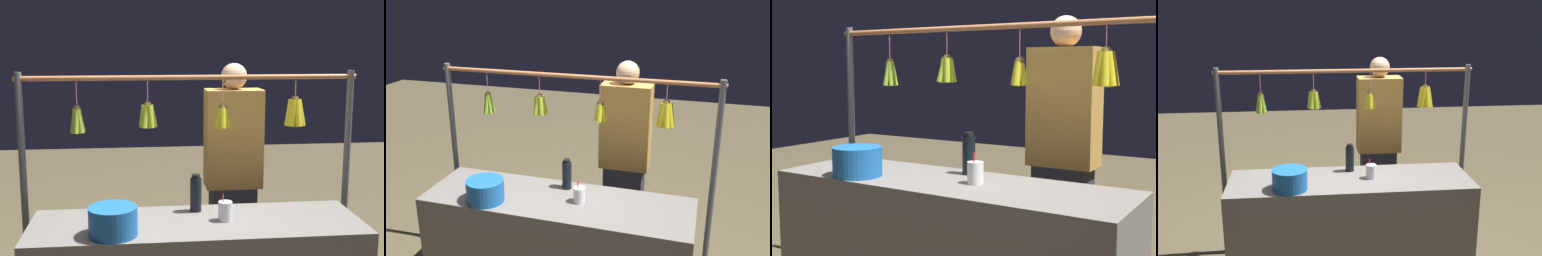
# 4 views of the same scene
# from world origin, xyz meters

# --- Properties ---
(market_counter) EXTENTS (1.91, 0.59, 0.80)m
(market_counter) POSITION_xyz_m (0.00, 0.00, 0.40)
(market_counter) COLOR #66605B
(market_counter) RESTS_ON ground
(display_rack) EXTENTS (2.16, 0.15, 1.64)m
(display_rack) POSITION_xyz_m (-0.05, -0.39, 1.16)
(display_rack) COLOR #4C4C51
(display_rack) RESTS_ON ground
(water_bottle) EXTENTS (0.07, 0.07, 0.23)m
(water_bottle) POSITION_xyz_m (-0.01, -0.18, 0.91)
(water_bottle) COLOR black
(water_bottle) RESTS_ON market_counter
(blue_bucket) EXTENTS (0.26, 0.26, 0.16)m
(blue_bucket) POSITION_xyz_m (0.47, 0.17, 0.88)
(blue_bucket) COLOR #1A5BAA
(blue_bucket) RESTS_ON market_counter
(drink_cup) EXTENTS (0.08, 0.08, 0.16)m
(drink_cup) POSITION_xyz_m (-0.16, -0.00, 0.86)
(drink_cup) COLOR silver
(drink_cup) RESTS_ON market_counter
(vendor_person) EXTENTS (0.40, 0.22, 1.68)m
(vendor_person) POSITION_xyz_m (-0.34, -0.72, 0.83)
(vendor_person) COLOR #2D2D38
(vendor_person) RESTS_ON ground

